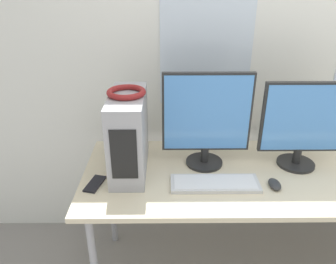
{
  "coord_description": "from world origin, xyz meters",
  "views": [
    {
      "loc": [
        -0.8,
        -1.15,
        1.75
      ],
      "look_at": [
        -0.79,
        0.38,
        1.02
      ],
      "focal_mm": 35.0,
      "sensor_mm": 36.0,
      "label": 1
    }
  ],
  "objects_px": {
    "monitor_main": "(207,119)",
    "mouse": "(275,184)",
    "monitor_right_near": "(303,124)",
    "headphones": "(126,92)",
    "pc_tower": "(129,134)",
    "keyboard": "(215,183)",
    "cell_phone": "(95,184)"
  },
  "relations": [
    {
      "from": "monitor_main",
      "to": "mouse",
      "type": "relative_size",
      "value": 5.07
    },
    {
      "from": "monitor_right_near",
      "to": "headphones",
      "type": "bearing_deg",
      "value": -177.99
    },
    {
      "from": "pc_tower",
      "to": "keyboard",
      "type": "xyz_separation_m",
      "value": [
        0.45,
        -0.16,
        -0.21
      ]
    },
    {
      "from": "mouse",
      "to": "cell_phone",
      "type": "height_order",
      "value": "mouse"
    },
    {
      "from": "cell_phone",
      "to": "keyboard",
      "type": "bearing_deg",
      "value": 13.1
    },
    {
      "from": "mouse",
      "to": "pc_tower",
      "type": "bearing_deg",
      "value": 166.66
    },
    {
      "from": "cell_phone",
      "to": "monitor_right_near",
      "type": "bearing_deg",
      "value": 23.68
    },
    {
      "from": "pc_tower",
      "to": "monitor_main",
      "type": "relative_size",
      "value": 0.85
    },
    {
      "from": "monitor_main",
      "to": "keyboard",
      "type": "distance_m",
      "value": 0.35
    },
    {
      "from": "pc_tower",
      "to": "headphones",
      "type": "height_order",
      "value": "headphones"
    },
    {
      "from": "monitor_main",
      "to": "monitor_right_near",
      "type": "relative_size",
      "value": 1.09
    },
    {
      "from": "keyboard",
      "to": "mouse",
      "type": "distance_m",
      "value": 0.31
    },
    {
      "from": "keyboard",
      "to": "mouse",
      "type": "relative_size",
      "value": 4.3
    },
    {
      "from": "headphones",
      "to": "cell_phone",
      "type": "bearing_deg",
      "value": -137.77
    },
    {
      "from": "headphones",
      "to": "keyboard",
      "type": "bearing_deg",
      "value": -20.19
    },
    {
      "from": "cell_phone",
      "to": "mouse",
      "type": "bearing_deg",
      "value": 12.54
    },
    {
      "from": "mouse",
      "to": "cell_phone",
      "type": "distance_m",
      "value": 0.93
    },
    {
      "from": "pc_tower",
      "to": "monitor_right_near",
      "type": "distance_m",
      "value": 0.94
    },
    {
      "from": "pc_tower",
      "to": "cell_phone",
      "type": "bearing_deg",
      "value": -137.93
    },
    {
      "from": "monitor_right_near",
      "to": "mouse",
      "type": "height_order",
      "value": "monitor_right_near"
    },
    {
      "from": "pc_tower",
      "to": "monitor_right_near",
      "type": "relative_size",
      "value": 0.93
    },
    {
      "from": "monitor_main",
      "to": "monitor_right_near",
      "type": "height_order",
      "value": "monitor_main"
    },
    {
      "from": "pc_tower",
      "to": "keyboard",
      "type": "distance_m",
      "value": 0.52
    },
    {
      "from": "pc_tower",
      "to": "cell_phone",
      "type": "distance_m",
      "value": 0.31
    },
    {
      "from": "monitor_main",
      "to": "mouse",
      "type": "distance_m",
      "value": 0.49
    },
    {
      "from": "monitor_main",
      "to": "monitor_right_near",
      "type": "xyz_separation_m",
      "value": [
        0.52,
        -0.02,
        -0.02
      ]
    },
    {
      "from": "keyboard",
      "to": "cell_phone",
      "type": "relative_size",
      "value": 2.84
    },
    {
      "from": "pc_tower",
      "to": "headphones",
      "type": "bearing_deg",
      "value": 90.0
    },
    {
      "from": "headphones",
      "to": "monitor_main",
      "type": "bearing_deg",
      "value": 7.08
    },
    {
      "from": "pc_tower",
      "to": "headphones",
      "type": "xyz_separation_m",
      "value": [
        -0.0,
        0.0,
        0.23
      ]
    },
    {
      "from": "pc_tower",
      "to": "keyboard",
      "type": "height_order",
      "value": "pc_tower"
    },
    {
      "from": "pc_tower",
      "to": "mouse",
      "type": "height_order",
      "value": "pc_tower"
    }
  ]
}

